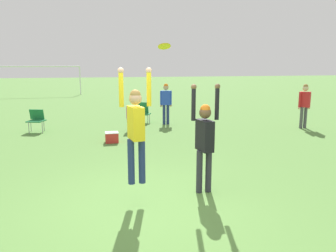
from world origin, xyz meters
name	(u,v)px	position (x,y,z in m)	size (l,w,h in m)	color
ground_plane	(147,206)	(0.00, 0.00, 0.00)	(120.00, 120.00, 0.00)	#56843D
person_jumping	(136,124)	(-0.14, 0.18, 1.43)	(0.58, 0.45, 2.04)	navy
person_defending	(205,136)	(1.19, 0.37, 1.11)	(0.57, 0.44, 2.10)	#2D2D38
frisbee	(164,46)	(0.42, 0.40, 2.76)	(0.23, 0.21, 0.10)	yellow
camping_chair_0	(133,117)	(0.62, 6.58, 0.55)	(0.51, 0.56, 0.94)	gray
camping_chair_1	(36,119)	(-2.84, 7.30, 0.49)	(0.69, 0.74, 0.82)	gray
camping_chair_2	(143,111)	(1.30, 8.38, 0.48)	(0.67, 0.73, 0.86)	gray
person_spectator_near	(166,100)	(2.14, 7.70, 1.00)	(0.51, 0.27, 1.69)	navy
person_spectator_far	(305,102)	(7.15, 5.64, 1.03)	(0.54, 0.43, 1.72)	#4C4C51
cooler_box	(112,137)	(-0.27, 4.97, 0.17)	(0.41, 0.35, 0.33)	red
soccer_goal	(34,72)	(-5.12, 22.64, 1.84)	(7.10, 0.10, 2.35)	white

